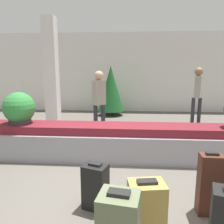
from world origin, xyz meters
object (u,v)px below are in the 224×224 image
(decorated_tree, at_px, (111,88))
(traveler_0, at_px, (99,97))
(suitcase_5, at_px, (209,184))
(traveler_1, at_px, (197,91))
(suitcase_1, at_px, (146,210))
(pillar, at_px, (51,73))
(suitcase_2, at_px, (95,186))
(potted_plant_1, at_px, (19,109))

(decorated_tree, bearing_deg, traveler_0, -92.29)
(suitcase_5, height_order, traveler_0, traveler_0)
(traveler_1, bearing_deg, traveler_0, -45.30)
(suitcase_1, bearing_deg, pillar, 109.94)
(suitcase_1, height_order, suitcase_5, suitcase_5)
(traveler_0, bearing_deg, traveler_1, 157.09)
(suitcase_1, relative_size, decorated_tree, 0.34)
(traveler_1, relative_size, decorated_tree, 0.95)
(pillar, xyz_separation_m, traveler_0, (1.52, -0.80, -0.60))
(suitcase_1, distance_m, suitcase_5, 0.89)
(traveler_1, bearing_deg, pillar, -63.00)
(suitcase_2, distance_m, potted_plant_1, 2.45)
(pillar, relative_size, suitcase_5, 4.16)
(suitcase_2, relative_size, potted_plant_1, 0.96)
(pillar, height_order, traveler_1, pillar)
(decorated_tree, bearing_deg, suitcase_2, -87.46)
(suitcase_2, relative_size, decorated_tree, 0.32)
(pillar, bearing_deg, suitcase_1, -60.89)
(potted_plant_1, distance_m, decorated_tree, 4.41)
(pillar, distance_m, suitcase_2, 4.57)
(traveler_0, bearing_deg, decorated_tree, -139.46)
(suitcase_5, bearing_deg, decorated_tree, 107.50)
(suitcase_2, height_order, suitcase_5, suitcase_5)
(pillar, relative_size, suitcase_2, 5.43)
(suitcase_2, height_order, potted_plant_1, potted_plant_1)
(suitcase_2, xyz_separation_m, potted_plant_1, (-1.73, 1.60, 0.67))
(suitcase_5, distance_m, decorated_tree, 6.03)
(potted_plant_1, bearing_deg, decorated_tree, 70.52)
(suitcase_5, distance_m, potted_plant_1, 3.52)
(suitcase_1, height_order, decorated_tree, decorated_tree)
(pillar, bearing_deg, potted_plant_1, -86.34)
(traveler_0, relative_size, decorated_tree, 0.90)
(potted_plant_1, bearing_deg, suitcase_2, -42.81)
(suitcase_2, distance_m, decorated_tree, 5.81)
(suitcase_5, bearing_deg, suitcase_2, -178.70)
(decorated_tree, bearing_deg, potted_plant_1, -109.48)
(pillar, xyz_separation_m, potted_plant_1, (0.15, -2.36, -0.65))
(pillar, xyz_separation_m, suitcase_1, (2.46, -4.41, -1.30))
(suitcase_2, relative_size, traveler_1, 0.33)
(suitcase_2, bearing_deg, suitcase_5, 18.47)
(potted_plant_1, bearing_deg, traveler_1, 33.92)
(suitcase_5, height_order, potted_plant_1, potted_plant_1)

